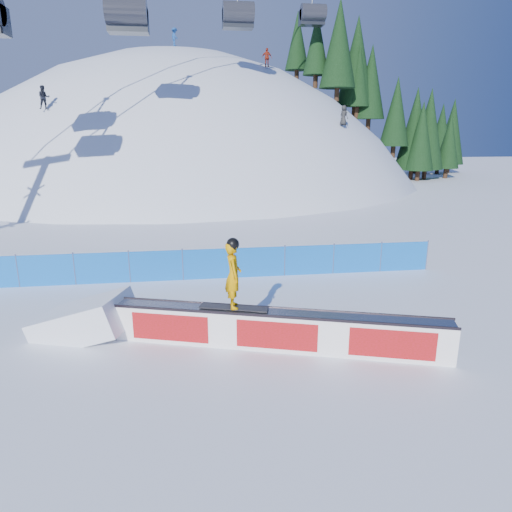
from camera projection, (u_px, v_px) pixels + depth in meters
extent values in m
plane|color=white|center=(147.00, 330.00, 13.28)|extent=(160.00, 160.00, 0.00)
sphere|color=silver|center=(186.00, 322.00, 58.17)|extent=(64.00, 64.00, 64.00)
cylinder|color=#311F13|center=(304.00, 76.00, 49.58)|extent=(0.50, 0.50, 1.40)
cone|color=black|center=(305.00, 29.00, 48.33)|extent=(3.60, 3.60, 8.18)
cylinder|color=#311F13|center=(331.00, 90.00, 47.25)|extent=(0.50, 0.50, 1.40)
cone|color=black|center=(333.00, 48.00, 46.18)|extent=(3.01, 3.01, 6.85)
cylinder|color=#311F13|center=(311.00, 92.00, 55.40)|extent=(0.50, 0.50, 1.40)
cone|color=black|center=(312.00, 43.00, 53.94)|extent=(4.29, 4.29, 9.75)
cylinder|color=#311F13|center=(353.00, 108.00, 49.42)|extent=(0.50, 0.50, 1.40)
cone|color=black|center=(355.00, 70.00, 48.38)|extent=(2.87, 2.87, 6.53)
cylinder|color=#311F13|center=(369.00, 124.00, 50.58)|extent=(0.50, 0.50, 1.40)
cone|color=black|center=(372.00, 70.00, 49.10)|extent=(4.37, 4.37, 9.93)
cylinder|color=#311F13|center=(351.00, 122.00, 56.20)|extent=(0.50, 0.50, 1.40)
cone|color=black|center=(353.00, 82.00, 54.95)|extent=(3.58, 3.58, 8.13)
cylinder|color=#311F13|center=(366.00, 142.00, 57.69)|extent=(0.50, 0.50, 1.40)
cone|color=black|center=(369.00, 100.00, 56.37)|extent=(3.82, 3.82, 8.67)
cylinder|color=#311F13|center=(400.00, 165.00, 52.41)|extent=(0.50, 0.50, 1.40)
cone|color=black|center=(404.00, 125.00, 51.25)|extent=(3.29, 3.29, 7.49)
cylinder|color=#311F13|center=(405.00, 173.00, 54.32)|extent=(0.50, 0.50, 1.40)
cone|color=black|center=(408.00, 139.00, 53.26)|extent=(2.97, 2.97, 6.76)
cylinder|color=#311F13|center=(400.00, 170.00, 59.17)|extent=(0.50, 0.50, 1.40)
cone|color=black|center=(403.00, 129.00, 57.80)|extent=(3.99, 3.99, 9.07)
cylinder|color=#311F13|center=(428.00, 172.00, 55.89)|extent=(0.50, 0.50, 1.40)
cone|color=black|center=(431.00, 133.00, 54.66)|extent=(3.54, 3.54, 8.04)
cylinder|color=#311F13|center=(447.00, 170.00, 58.59)|extent=(0.50, 0.50, 1.40)
cone|color=black|center=(450.00, 141.00, 57.61)|extent=(2.68, 2.68, 6.09)
cylinder|color=#311F13|center=(452.00, 172.00, 56.46)|extent=(0.50, 0.50, 1.40)
cone|color=black|center=(456.00, 132.00, 55.19)|extent=(3.64, 3.64, 8.28)
cylinder|color=#311F13|center=(461.00, 168.00, 61.34)|extent=(0.50, 0.50, 1.40)
cone|color=black|center=(465.00, 133.00, 60.12)|extent=(3.49, 3.49, 7.93)
cube|color=blue|center=(156.00, 266.00, 17.41)|extent=(22.00, 0.03, 1.20)
cylinder|color=#404C74|center=(18.00, 270.00, 16.73)|extent=(0.05, 0.05, 1.30)
cylinder|color=#404C74|center=(74.00, 268.00, 17.00)|extent=(0.05, 0.05, 1.30)
cylinder|color=#404C74|center=(129.00, 266.00, 17.26)|extent=(0.05, 0.05, 1.30)
cylinder|color=#404C74|center=(183.00, 264.00, 17.53)|extent=(0.05, 0.05, 1.30)
cylinder|color=#404C74|center=(234.00, 262.00, 17.80)|extent=(0.05, 0.05, 1.30)
cylinder|color=#404C74|center=(285.00, 260.00, 18.06)|extent=(0.05, 0.05, 1.30)
cylinder|color=#404C74|center=(333.00, 258.00, 18.33)|extent=(0.05, 0.05, 1.30)
cylinder|color=#404C74|center=(381.00, 256.00, 18.60)|extent=(0.05, 0.05, 1.30)
cylinder|color=#404C74|center=(427.00, 254.00, 18.86)|extent=(0.05, 0.05, 1.30)
cylinder|color=#2A2B32|center=(126.00, 11.00, 26.82)|extent=(2.40, 1.50, 1.50)
cylinder|color=#2A2B32|center=(238.00, 12.00, 35.10)|extent=(2.40, 1.50, 1.50)
cylinder|color=#2A2B32|center=(313.00, 12.00, 44.21)|extent=(2.40, 1.50, 1.50)
cube|color=white|center=(278.00, 331.00, 12.03)|extent=(8.63, 3.23, 1.00)
cube|color=gray|center=(278.00, 313.00, 11.89)|extent=(8.55, 3.23, 0.04)
cube|color=black|center=(277.00, 317.00, 11.61)|extent=(8.47, 2.73, 0.07)
cube|color=black|center=(280.00, 308.00, 12.16)|extent=(8.47, 2.73, 0.07)
cube|color=red|center=(277.00, 336.00, 11.75)|extent=(8.04, 2.58, 0.75)
cube|color=red|center=(279.00, 327.00, 12.30)|extent=(8.04, 2.58, 0.75)
cube|color=black|center=(234.00, 308.00, 12.07)|extent=(1.85, 0.87, 0.04)
imported|color=#DD9600|center=(233.00, 275.00, 11.82)|extent=(0.44, 0.66, 1.77)
sphere|color=black|center=(233.00, 244.00, 11.60)|extent=(0.33, 0.33, 0.33)
imported|color=black|center=(44.00, 97.00, 33.13)|extent=(0.97, 0.87, 1.65)
imported|color=maroon|center=(267.00, 58.00, 42.16)|extent=(0.99, 0.46, 1.65)
imported|color=navy|center=(175.00, 37.00, 44.31)|extent=(0.99, 1.22, 1.65)
imported|color=#242424|center=(344.00, 115.00, 38.69)|extent=(0.84, 0.96, 1.65)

